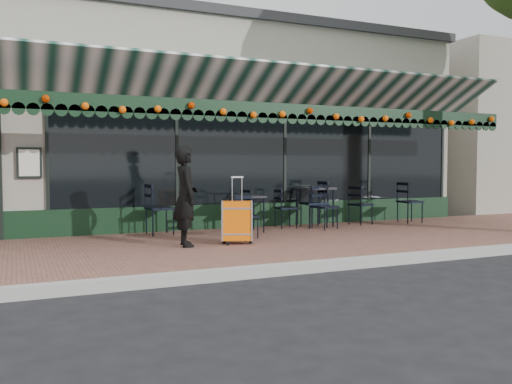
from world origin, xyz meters
name	(u,v)px	position (x,y,z in m)	size (l,w,h in m)	color
ground	(324,270)	(0.00, 0.00, 0.00)	(80.00, 80.00, 0.00)	black
sidewalk	(264,245)	(0.00, 2.00, 0.07)	(18.00, 4.00, 0.15)	brown
curb	(327,265)	(0.00, -0.08, 0.07)	(18.00, 0.16, 0.15)	#9E9E99
restaurant_building	(173,135)	(0.00, 7.84, 2.27)	(12.00, 9.60, 4.50)	gray
woman	(186,196)	(-1.42, 1.95, 0.96)	(0.59, 0.39, 1.62)	black
suitcase	(237,222)	(-0.58, 1.84, 0.52)	(0.55, 0.43, 1.11)	#FC6707
cafe_table_a	(315,191)	(1.89, 3.52, 0.90)	(0.68, 0.68, 0.84)	black
cafe_table_b	(247,199)	(0.21, 3.23, 0.79)	(0.58, 0.58, 0.71)	black
chair_a_left	(314,204)	(1.78, 3.36, 0.64)	(0.49, 0.49, 0.99)	black
chair_a_right	(361,205)	(2.98, 3.39, 0.58)	(0.43, 0.43, 0.86)	black
chair_a_front	(325,207)	(1.83, 3.01, 0.60)	(0.45, 0.45, 0.89)	black
chair_a_extra	(410,202)	(4.21, 3.25, 0.62)	(0.47, 0.47, 0.94)	black
chair_b_left	(239,210)	(0.14, 3.53, 0.56)	(0.41, 0.41, 0.83)	black
chair_b_right	(286,208)	(1.18, 3.49, 0.56)	(0.41, 0.41, 0.82)	black
chair_b_front	(246,217)	(-0.14, 2.46, 0.53)	(0.38, 0.38, 0.76)	black
chair_solo	(160,209)	(-1.46, 3.52, 0.64)	(0.49, 0.49, 0.97)	black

